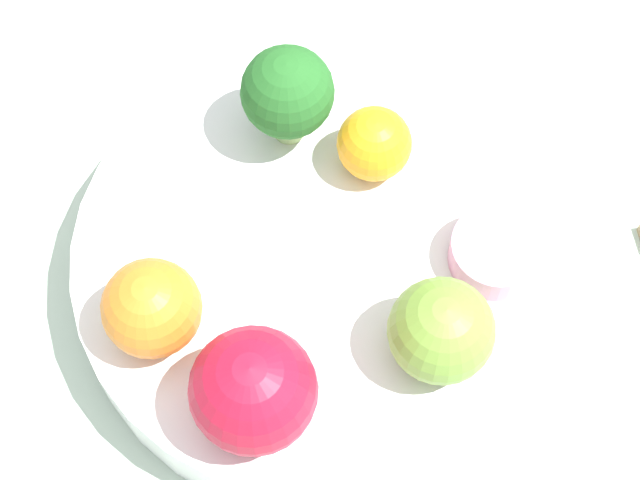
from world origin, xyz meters
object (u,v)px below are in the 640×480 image
Objects in this scene: apple_green at (441,331)px; orange_back at (374,144)px; small_cup at (496,252)px; bowl at (320,266)px; broccoli at (287,93)px; apple_red at (253,390)px; orange_front at (152,308)px.

apple_green is 0.11m from orange_back.
small_cup is at bearing 58.17° from orange_back.
bowl is 0.09m from broccoli.
apple_red is 1.27× the size of small_cup.
orange_front is at bearing -37.23° from orange_back.
apple_green is 1.06× the size of orange_front.
apple_green is at bearing 26.82° from orange_back.
apple_red reaches higher than apple_green.
broccoli is 1.57× the size of orange_back.
apple_green reaches higher than orange_front.
broccoli is 0.13m from orange_front.
small_cup is (-0.05, 0.02, -0.02)m from apple_green.
small_cup is (-0.07, 0.15, -0.01)m from orange_front.
apple_green reaches higher than orange_back.
orange_front is at bearing -118.81° from apple_red.
bowl is 6.52× the size of orange_back.
small_cup is (0.05, 0.12, -0.03)m from broccoli.
apple_red is at bearing -59.00° from apple_green.
apple_green is at bearing 121.00° from apple_red.
bowl is at bearing 130.09° from orange_front.
apple_green is at bearing 41.89° from broccoli.
orange_front is at bearing -83.30° from apple_green.
broccoli is 1.04× the size of apple_red.
apple_green reaches higher than small_cup.
broccoli reaches higher than apple_red.
orange_front is at bearing -49.91° from bowl.
apple_red reaches higher than orange_back.
orange_front reaches higher than orange_back.
broccoli is 0.14m from apple_green.
orange_back is at bearing -153.18° from apple_green.
apple_green is 1.10× the size of small_cup.
orange_back reaches higher than small_cup.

